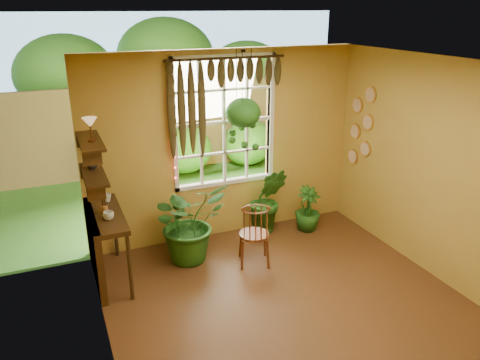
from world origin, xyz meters
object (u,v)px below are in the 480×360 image
(windsor_chair, at_px, (254,243))
(hanging_basket, at_px, (243,114))
(potted_plant_mid, at_px, (268,200))
(counter_ledge, at_px, (99,241))
(potted_plant_left, at_px, (189,222))

(windsor_chair, xyz_separation_m, hanging_basket, (0.19, 0.82, 1.54))
(windsor_chair, relative_size, hanging_basket, 0.77)
(hanging_basket, bearing_deg, potted_plant_mid, -2.01)
(counter_ledge, xyz_separation_m, windsor_chair, (1.92, -0.37, -0.24))
(potted_plant_mid, bearing_deg, windsor_chair, -125.80)
(potted_plant_left, xyz_separation_m, hanging_basket, (0.93, 0.36, 1.30))
(counter_ledge, height_order, potted_plant_left, potted_plant_left)
(potted_plant_left, height_order, hanging_basket, hanging_basket)
(potted_plant_left, bearing_deg, potted_plant_mid, 14.59)
(potted_plant_mid, xyz_separation_m, hanging_basket, (-0.40, 0.01, 1.34))
(counter_ledge, distance_m, potted_plant_mid, 2.53)
(windsor_chair, xyz_separation_m, potted_plant_left, (-0.74, 0.46, 0.24))
(windsor_chair, distance_m, potted_plant_mid, 1.02)
(windsor_chair, bearing_deg, potted_plant_mid, 73.22)
(potted_plant_left, bearing_deg, counter_ledge, -175.71)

